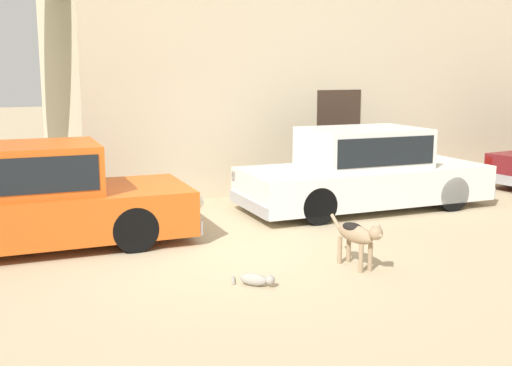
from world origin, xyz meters
TOP-DOWN VIEW (x-y plane):
  - ground_plane at (0.00, 0.00)m, footprint 80.00×80.00m
  - parked_sedan_nearest at (-2.36, 1.46)m, footprint 4.84×2.10m
  - parked_sedan_second at (3.47, 1.47)m, footprint 4.78×2.08m
  - stray_dog_spotted at (1.31, -1.39)m, footprint 0.23×1.05m
  - stray_cat at (-0.15, -1.42)m, footprint 0.42×0.54m

SIDE VIEW (x-z plane):
  - ground_plane at x=0.00m, z-range 0.00..0.00m
  - stray_cat at x=-0.15m, z-range -0.01..0.16m
  - stray_dog_spotted at x=1.31m, z-range 0.11..0.77m
  - parked_sedan_second at x=3.47m, z-range -0.01..1.47m
  - parked_sedan_nearest at x=-2.36m, z-range -0.01..1.47m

